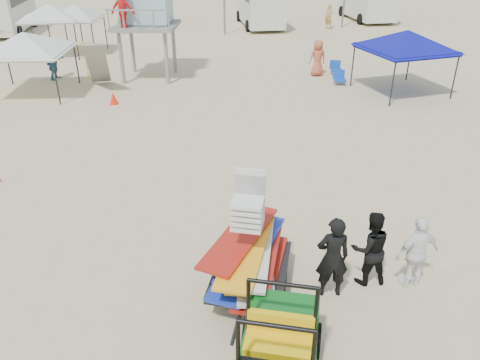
{
  "coord_description": "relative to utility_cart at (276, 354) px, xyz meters",
  "views": [
    {
      "loc": [
        -0.88,
        -6.24,
        6.25
      ],
      "look_at": [
        0.5,
        3.0,
        1.3
      ],
      "focal_mm": 35.0,
      "sensor_mm": 36.0,
      "label": 1
    }
  ],
  "objects": [
    {
      "name": "ground",
      "position": [
        -0.36,
        1.55,
        -0.82
      ],
      "size": [
        140.0,
        140.0,
        0.0
      ],
      "primitive_type": "plane",
      "color": "beige",
      "rests_on": "ground"
    },
    {
      "name": "utility_cart",
      "position": [
        0.0,
        0.0,
        0.0
      ],
      "size": [
        1.83,
        2.55,
        1.75
      ],
      "color": "#0E5A1A",
      "rests_on": "ground"
    },
    {
      "name": "surf_trailer",
      "position": [
        0.0,
        2.33,
        0.13
      ],
      "size": [
        1.95,
        2.68,
        2.31
      ],
      "color": "black",
      "rests_on": "ground"
    },
    {
      "name": "man_left",
      "position": [
        1.52,
        2.03,
        0.05
      ],
      "size": [
        0.67,
        0.47,
        1.73
      ],
      "primitive_type": "imported",
      "rotation": [
        0.0,
        0.0,
        3.05
      ],
      "color": "black",
      "rests_on": "ground"
    },
    {
      "name": "man_mid",
      "position": [
        2.37,
        2.28,
        -0.01
      ],
      "size": [
        0.79,
        0.63,
        1.6
      ],
      "primitive_type": "imported",
      "rotation": [
        0.0,
        0.0,
        3.12
      ],
      "color": "black",
      "rests_on": "ground"
    },
    {
      "name": "man_right",
      "position": [
        3.22,
        2.03,
        -0.03
      ],
      "size": [
        0.97,
        0.53,
        1.57
      ],
      "primitive_type": "imported",
      "rotation": [
        0.0,
        0.0,
        3.31
      ],
      "color": "white",
      "rests_on": "ground"
    },
    {
      "name": "lifeguard_tower",
      "position": [
        -2.31,
        18.32,
        2.57
      ],
      "size": [
        3.32,
        3.32,
        4.54
      ],
      "color": "gray",
      "rests_on": "ground"
    },
    {
      "name": "canopy_blue",
      "position": [
        8.68,
        14.2,
        1.71
      ],
      "size": [
        3.71,
        3.71,
        3.07
      ],
      "color": "black",
      "rests_on": "ground"
    },
    {
      "name": "canopy_white_a",
      "position": [
        -7.21,
        16.32,
        1.67
      ],
      "size": [
        3.55,
        3.55,
        3.03
      ],
      "color": "black",
      "rests_on": "ground"
    },
    {
      "name": "canopy_white_b",
      "position": [
        -7.68,
        23.69,
        1.86
      ],
      "size": [
        3.07,
        3.07,
        3.22
      ],
      "color": "black",
      "rests_on": "ground"
    },
    {
      "name": "canopy_white_c",
      "position": [
        -6.35,
        24.13,
        1.78
      ],
      "size": [
        2.98,
        2.98,
        3.14
      ],
      "color": "black",
      "rests_on": "ground"
    },
    {
      "name": "umbrella_b",
      "position": [
        -5.14,
        18.29,
        0.1
      ],
      "size": [
        2.83,
        2.82,
        1.84
      ],
      "primitive_type": "imported",
      "rotation": [
        0.0,
        0.0,
        0.95
      ],
      "color": "yellow",
      "rests_on": "ground"
    },
    {
      "name": "cone_far",
      "position": [
        -3.65,
        14.38,
        -0.57
      ],
      "size": [
        0.34,
        0.34,
        0.5
      ],
      "primitive_type": "cone",
      "color": "#FF2D08",
      "rests_on": "ground"
    },
    {
      "name": "beach_chair_b",
      "position": [
        6.48,
        15.79,
        -0.5
      ],
      "size": [
        0.64,
        0.69,
        0.64
      ],
      "color": "#1041B7",
      "rests_on": "ground"
    },
    {
      "name": "beach_chair_c",
      "position": [
        6.9,
        17.57,
        -0.5
      ],
      "size": [
        0.67,
        0.74,
        0.64
      ],
      "color": "#0F41A9",
      "rests_on": "ground"
    },
    {
      "name": "rv_far_left",
      "position": [
        -12.36,
        31.54,
        0.98
      ],
      "size": [
        2.64,
        6.8,
        3.25
      ],
      "color": "silver",
      "rests_on": "ground"
    },
    {
      "name": "rv_mid_left",
      "position": [
        -3.36,
        33.04,
        0.98
      ],
      "size": [
        2.65,
        6.5,
        3.25
      ],
      "color": "silver",
      "rests_on": "ground"
    },
    {
      "name": "rv_mid_right",
      "position": [
        5.64,
        31.54,
        0.98
      ],
      "size": [
        2.64,
        7.0,
        3.25
      ],
      "color": "silver",
      "rests_on": "ground"
    },
    {
      "name": "distant_beachgoers",
      "position": [
        0.4,
        20.13,
        0.02
      ],
      "size": [
        17.92,
        12.77,
        1.72
      ],
      "color": "#C35737",
      "rests_on": "ground"
    }
  ]
}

